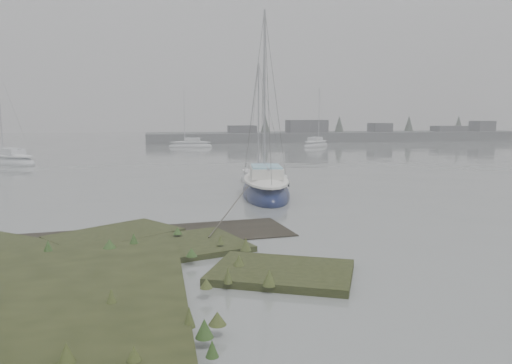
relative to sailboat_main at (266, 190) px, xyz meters
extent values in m
plane|color=slate|center=(-2.82, 18.02, -0.31)|extent=(160.00, 160.00, 0.00)
cube|color=#4C4F51|center=(23.18, 50.02, 0.29)|extent=(60.00, 8.00, 1.60)
cube|color=#424247|center=(7.18, 49.02, 1.09)|extent=(4.00, 3.00, 2.20)
cube|color=#424247|center=(17.18, 49.02, 1.49)|extent=(6.00, 3.00, 3.00)
cube|color=#424247|center=(29.18, 49.02, 1.24)|extent=(3.00, 3.00, 2.50)
cube|color=#424247|center=(41.18, 49.02, 0.99)|extent=(5.00, 3.00, 2.00)
cube|color=#424247|center=(47.18, 49.02, 1.39)|extent=(3.00, 3.00, 2.80)
cone|color=#384238|center=(11.18, 51.02, 1.89)|extent=(2.00, 2.00, 3.50)
cone|color=#384238|center=(23.18, 51.02, 1.89)|extent=(2.00, 2.00, 3.50)
cone|color=#384238|center=(35.18, 51.02, 1.89)|extent=(2.00, 2.00, 3.50)
cone|color=#384238|center=(44.18, 51.02, 1.89)|extent=(2.00, 2.00, 3.50)
ellipsoid|color=#0D1538|center=(0.00, 0.02, -0.19)|extent=(3.30, 7.38, 1.73)
ellipsoid|color=silver|center=(0.00, 0.02, 0.50)|extent=(2.71, 6.41, 0.49)
cube|color=silver|center=(-0.04, -0.29, 0.93)|extent=(1.85, 2.63, 0.51)
cube|color=#84BBD0|center=(-0.04, -0.29, 1.22)|extent=(1.72, 2.41, 0.08)
cylinder|color=#939399|center=(0.13, 0.92, 4.93)|extent=(0.11, 0.11, 8.14)
cylinder|color=#939399|center=(-0.07, -0.49, 1.22)|extent=(0.48, 2.84, 0.09)
ellipsoid|color=silver|center=(0.81, 4.25, -0.22)|extent=(3.07, 5.70, 1.32)
ellipsoid|color=silver|center=(0.81, 4.25, 0.31)|extent=(2.55, 4.93, 0.37)
cube|color=silver|center=(0.87, 4.02, 0.63)|extent=(1.59, 2.09, 0.39)
cube|color=navy|center=(0.87, 4.02, 0.85)|extent=(1.47, 1.92, 0.06)
cylinder|color=#939399|center=(0.64, 4.92, 3.68)|extent=(0.09, 0.09, 6.20)
cylinder|color=#939399|center=(0.91, 3.87, 0.85)|extent=(0.60, 2.12, 0.07)
ellipsoid|color=#B6BDC0|center=(-17.42, 20.16, -0.21)|extent=(5.92, 5.51, 1.48)
ellipsoid|color=white|center=(-17.42, 20.16, 0.38)|extent=(5.06, 4.69, 0.42)
cube|color=white|center=(-17.22, 19.99, 0.75)|extent=(2.43, 2.36, 0.44)
cube|color=#B5BAC1|center=(-17.22, 19.99, 0.99)|extent=(2.25, 2.18, 0.07)
cylinder|color=#939399|center=(-18.01, 20.68, 4.17)|extent=(0.10, 0.10, 6.97)
cylinder|color=#939399|center=(-17.09, 19.88, 0.99)|extent=(1.89, 1.66, 0.08)
ellipsoid|color=#ACB0B5|center=(14.82, 37.13, -0.21)|extent=(5.33, 5.41, 1.39)
ellipsoid|color=silver|center=(14.82, 37.13, 0.34)|extent=(4.55, 4.62, 0.39)
cube|color=silver|center=(14.64, 36.96, 0.68)|extent=(2.24, 2.26, 0.41)
cube|color=silver|center=(14.64, 36.96, 0.91)|extent=(2.07, 2.08, 0.07)
cylinder|color=#939399|center=(15.33, 37.66, 3.89)|extent=(0.09, 0.09, 6.53)
cylinder|color=#939399|center=(14.53, 36.84, 0.91)|extent=(1.65, 1.69, 0.07)
ellipsoid|color=silver|center=(-1.15, 38.97, -0.22)|extent=(5.69, 2.63, 1.33)
ellipsoid|color=silver|center=(-1.15, 38.97, 0.31)|extent=(4.93, 2.16, 0.38)
cube|color=silver|center=(-0.92, 38.94, 0.64)|extent=(2.04, 1.45, 0.39)
cube|color=silver|center=(-0.92, 38.94, 0.86)|extent=(1.87, 1.35, 0.06)
cylinder|color=#939399|center=(-1.84, 39.08, 3.71)|extent=(0.09, 0.09, 6.25)
cylinder|color=#939399|center=(-0.76, 38.91, 0.86)|extent=(2.17, 0.41, 0.07)
camera|label=1|loc=(-5.37, -24.38, 3.76)|focal=35.00mm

